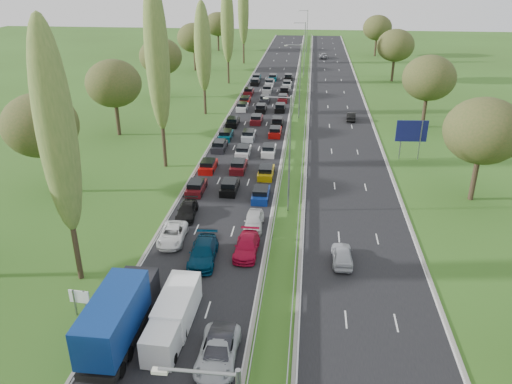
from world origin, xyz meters
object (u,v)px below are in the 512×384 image
(near_car_2, at_px, (172,234))
(blue_lorry, at_px, (120,314))
(near_car_3, at_px, (187,210))
(info_sign, at_px, (80,299))
(white_van_rear, at_px, (168,329))
(white_van_front, at_px, (179,303))
(direction_sign, at_px, (412,133))

(near_car_2, bearing_deg, blue_lorry, -93.31)
(near_car_3, bearing_deg, info_sign, -107.05)
(white_van_rear, bearing_deg, blue_lorry, -176.34)
(near_car_3, relative_size, white_van_front, 0.80)
(near_car_2, distance_m, blue_lorry, 13.34)
(info_sign, bearing_deg, blue_lorry, -29.27)
(blue_lorry, bearing_deg, near_car_2, 90.69)
(blue_lorry, height_order, white_van_rear, blue_lorry)
(near_car_2, xyz_separation_m, white_van_rear, (3.27, -13.19, 0.38))
(info_sign, distance_m, direction_sign, 45.85)
(near_car_2, relative_size, info_sign, 2.30)
(info_sign, xyz_separation_m, direction_sign, (28.80, 35.61, 2.20))
(white_van_rear, relative_size, info_sign, 2.47)
(white_van_front, bearing_deg, blue_lorry, -138.89)
(info_sign, bearing_deg, near_car_2, 71.52)
(blue_lorry, xyz_separation_m, white_van_front, (3.21, 2.72, -0.87))
(near_car_3, distance_m, white_van_front, 15.91)
(near_car_2, bearing_deg, info_sign, -112.21)
(white_van_front, xyz_separation_m, white_van_rear, (-0.04, -2.63, -0.09))
(white_van_front, relative_size, white_van_rear, 1.09)
(near_car_2, height_order, white_van_rear, white_van_rear)
(near_car_3, bearing_deg, near_car_2, -95.38)
(blue_lorry, xyz_separation_m, direction_sign, (24.98, 37.75, 1.54))
(near_car_3, relative_size, blue_lorry, 0.48)
(direction_sign, bearing_deg, white_van_front, -121.85)
(white_van_front, bearing_deg, direction_sign, 59.00)
(near_car_2, relative_size, blue_lorry, 0.52)
(near_car_3, relative_size, info_sign, 2.14)
(near_car_3, distance_m, direction_sign, 31.74)
(near_car_2, xyz_separation_m, direction_sign, (25.08, 24.48, 2.88))
(near_car_2, relative_size, near_car_3, 1.07)
(near_car_3, xyz_separation_m, direction_sign, (24.92, 19.45, 2.90))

